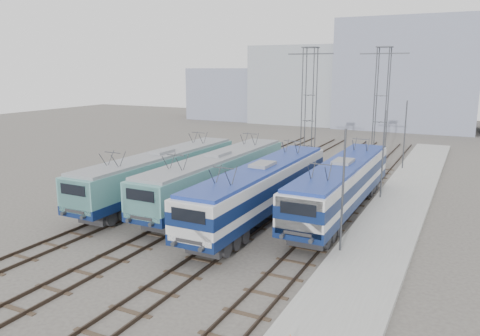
% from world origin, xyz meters
% --- Properties ---
extents(ground, '(160.00, 160.00, 0.00)m').
position_xyz_m(ground, '(0.00, 0.00, 0.00)').
color(ground, '#514C47').
extents(platform, '(4.00, 70.00, 0.30)m').
position_xyz_m(platform, '(10.20, 8.00, 0.15)').
color(platform, '#9E9E99').
rests_on(platform, ground).
extents(locomotive_far_left, '(2.86, 18.07, 3.40)m').
position_xyz_m(locomotive_far_left, '(-6.75, 6.67, 2.25)').
color(locomotive_far_left, '#0D1D49').
rests_on(locomotive_far_left, ground).
extents(locomotive_center_left, '(2.91, 18.36, 3.46)m').
position_xyz_m(locomotive_center_left, '(-2.25, 7.53, 2.28)').
color(locomotive_center_left, '#0D1D49').
rests_on(locomotive_center_left, ground).
extents(locomotive_center_right, '(2.89, 18.26, 3.43)m').
position_xyz_m(locomotive_center_right, '(2.25, 5.60, 2.33)').
color(locomotive_center_right, '#0D1D49').
rests_on(locomotive_center_right, ground).
extents(locomotive_far_right, '(2.87, 18.17, 3.42)m').
position_xyz_m(locomotive_far_right, '(6.75, 9.09, 2.32)').
color(locomotive_far_right, '#0D1D49').
rests_on(locomotive_far_right, ground).
extents(catenary_tower_west, '(4.50, 1.20, 12.00)m').
position_xyz_m(catenary_tower_west, '(0.00, 22.00, 6.64)').
color(catenary_tower_west, '#3F4247').
rests_on(catenary_tower_west, ground).
extents(catenary_tower_east, '(4.50, 1.20, 12.00)m').
position_xyz_m(catenary_tower_east, '(6.50, 24.00, 6.64)').
color(catenary_tower_east, '#3F4247').
rests_on(catenary_tower_east, ground).
extents(mast_front, '(0.12, 0.12, 7.00)m').
position_xyz_m(mast_front, '(8.60, 2.00, 3.50)').
color(mast_front, '#3F4247').
rests_on(mast_front, ground).
extents(mast_mid, '(0.12, 0.12, 7.00)m').
position_xyz_m(mast_mid, '(8.60, 14.00, 3.50)').
color(mast_mid, '#3F4247').
rests_on(mast_mid, ground).
extents(mast_rear, '(0.12, 0.12, 7.00)m').
position_xyz_m(mast_rear, '(8.60, 26.00, 3.50)').
color(mast_rear, '#3F4247').
rests_on(mast_rear, ground).
extents(building_west, '(18.00, 12.00, 14.00)m').
position_xyz_m(building_west, '(-14.00, 62.00, 7.00)').
color(building_west, '#8E959E').
rests_on(building_west, ground).
extents(building_center, '(22.00, 14.00, 18.00)m').
position_xyz_m(building_center, '(4.00, 62.00, 9.00)').
color(building_center, gray).
rests_on(building_center, ground).
extents(building_far_west, '(14.00, 10.00, 10.00)m').
position_xyz_m(building_far_west, '(-30.00, 62.00, 5.00)').
color(building_far_west, gray).
rests_on(building_far_west, ground).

